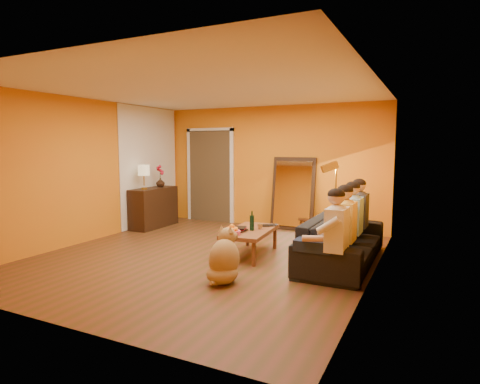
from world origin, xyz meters
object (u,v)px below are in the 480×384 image
at_px(sofa, 342,240).
at_px(dog, 224,255).
at_px(table_lamp, 144,177).
at_px(mirror_frame, 293,193).
at_px(sideboard, 154,207).
at_px(coffee_table, 250,242).
at_px(person_far_left, 337,237).
at_px(laptop, 269,226).
at_px(person_far_right, 359,216).
at_px(vase, 160,182).
at_px(floor_lamp, 335,204).
at_px(person_mid_right, 353,222).
at_px(tumbler, 260,226).
at_px(person_mid_left, 346,229).
at_px(wine_bottle, 252,221).

height_order(sofa, dog, dog).
xyz_separation_m(table_lamp, sofa, (4.24, -0.63, -0.77)).
bearing_deg(mirror_frame, table_lamp, -153.68).
distance_m(sideboard, coffee_table, 3.07).
distance_m(person_far_left, laptop, 1.77).
distance_m(sofa, person_far_right, 0.72).
bearing_deg(sofa, vase, 74.44).
xyz_separation_m(floor_lamp, person_far_left, (0.49, -2.10, -0.11)).
bearing_deg(laptop, person_far_left, -77.21).
relative_size(sideboard, floor_lamp, 0.82).
xyz_separation_m(mirror_frame, laptop, (0.22, -1.89, -0.33)).
distance_m(person_far_left, person_mid_right, 1.10).
bearing_deg(person_mid_right, sideboard, 169.24).
bearing_deg(dog, tumbler, 111.60).
distance_m(person_mid_left, person_mid_right, 0.55).
bearing_deg(floor_lamp, sideboard, 158.85).
bearing_deg(mirror_frame, person_far_left, -62.31).
bearing_deg(coffee_table, wine_bottle, -49.79).
bearing_deg(person_mid_right, laptop, 179.31).
height_order(coffee_table, person_far_left, person_far_left).
bearing_deg(table_lamp, person_mid_right, -6.92).
distance_m(sideboard, person_mid_left, 4.59).
relative_size(table_lamp, person_far_right, 0.42).
xyz_separation_m(sideboard, person_mid_left, (4.37, -1.38, 0.18)).
xyz_separation_m(coffee_table, floor_lamp, (1.05, 1.33, 0.51)).
bearing_deg(person_mid_left, mirror_frame, 122.71).
relative_size(person_far_left, person_mid_right, 1.00).
bearing_deg(vase, sideboard, -90.00).
xyz_separation_m(sofa, person_far_right, (0.13, 0.65, 0.27)).
relative_size(coffee_table, tumbler, 13.32).
bearing_deg(person_mid_right, floor_lamp, 116.20).
bearing_deg(wine_bottle, table_lamp, 162.38).
height_order(dog, tumbler, dog).
xyz_separation_m(coffee_table, vase, (-2.83, 1.41, 0.74)).
bearing_deg(coffee_table, vase, 148.65).
relative_size(table_lamp, vase, 2.55).
distance_m(mirror_frame, vase, 2.92).
bearing_deg(tumbler, coffee_table, -135.00).
bearing_deg(coffee_table, tumbler, 40.21).
distance_m(mirror_frame, table_lamp, 3.13).
bearing_deg(person_far_right, wine_bottle, -147.95).
bearing_deg(person_mid_left, laptop, 157.41).
distance_m(floor_lamp, person_far_right, 0.67).
bearing_deg(coffee_table, person_far_left, -31.23).
relative_size(mirror_frame, wine_bottle, 4.90).
bearing_deg(sofa, tumbler, 95.03).
height_order(table_lamp, person_far_left, table_lamp).
bearing_deg(table_lamp, mirror_frame, 26.32).
xyz_separation_m(mirror_frame, vase, (-2.79, -0.83, 0.19)).
height_order(mirror_frame, dog, mirror_frame).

